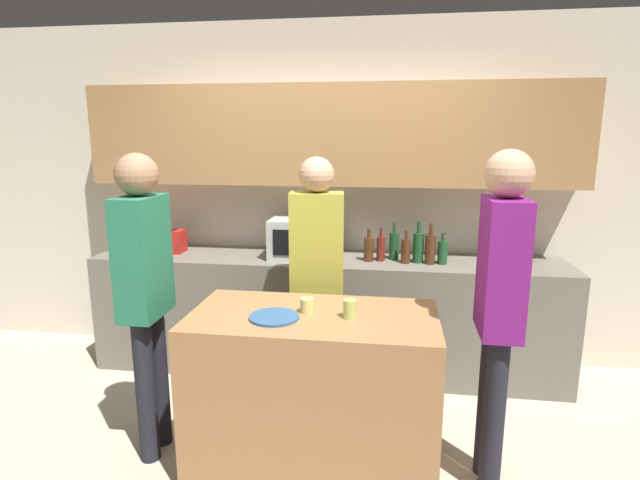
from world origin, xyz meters
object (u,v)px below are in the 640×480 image
(bottle_3, at_px, (406,250))
(cup_0, at_px, (307,306))
(bottle_4, at_px, (418,247))
(person_center, at_px, (145,281))
(bottle_5, at_px, (430,249))
(plate_on_island, at_px, (274,317))
(microwave, at_px, (305,238))
(bottle_1, at_px, (381,248))
(potted_plant, at_px, (520,238))
(bottle_2, at_px, (394,245))
(cup_1, at_px, (350,309))
(person_left, at_px, (500,293))
(bottle_6, at_px, (443,252))
(person_right, at_px, (317,264))
(toaster, at_px, (168,241))

(bottle_3, bearing_deg, cup_0, -115.88)
(bottle_4, distance_m, person_center, 1.93)
(bottle_5, bearing_deg, bottle_3, -179.60)
(plate_on_island, bearing_deg, person_center, 173.38)
(microwave, bearing_deg, bottle_1, -3.53)
(potted_plant, height_order, bottle_3, potted_plant)
(microwave, height_order, bottle_2, microwave)
(bottle_4, relative_size, bottle_5, 1.03)
(bottle_5, xyz_separation_m, cup_1, (-0.48, -1.17, -0.07))
(bottle_1, height_order, cup_1, bottle_1)
(bottle_2, xyz_separation_m, cup_1, (-0.22, -1.27, -0.07))
(plate_on_island, bearing_deg, person_left, 4.02)
(plate_on_island, relative_size, cup_0, 3.29)
(bottle_6, height_order, plate_on_island, bottle_6)
(bottle_6, xyz_separation_m, cup_1, (-0.58, -1.18, -0.05))
(bottle_5, distance_m, person_right, 0.93)
(plate_on_island, relative_size, person_center, 0.15)
(person_right, bearing_deg, bottle_3, -144.25)
(bottle_1, bearing_deg, potted_plant, 2.15)
(bottle_3, bearing_deg, person_left, -69.45)
(bottle_1, bearing_deg, bottle_3, -13.56)
(microwave, distance_m, bottle_4, 0.86)
(plate_on_island, height_order, person_right, person_right)
(person_center, xyz_separation_m, person_right, (0.87, 0.61, -0.03))
(bottle_3, xyz_separation_m, bottle_5, (0.17, 0.00, 0.02))
(bottle_3, xyz_separation_m, person_right, (-0.58, -0.54, 0.02))
(person_center, bearing_deg, microwave, 150.48)
(cup_1, xyz_separation_m, person_center, (-1.14, 0.03, 0.10))
(bottle_5, bearing_deg, toaster, 177.76)
(bottle_6, relative_size, person_right, 0.14)
(cup_0, xyz_separation_m, person_center, (-0.90, -0.02, 0.11))
(plate_on_island, distance_m, person_right, 0.71)
(toaster, relative_size, person_center, 0.15)
(cup_0, height_order, person_right, person_right)
(person_right, bearing_deg, cup_0, 86.73)
(microwave, xyz_separation_m, bottle_2, (0.68, 0.03, -0.04))
(cup_1, xyz_separation_m, person_right, (-0.27, 0.63, 0.07))
(bottle_4, bearing_deg, potted_plant, 4.09)
(bottle_3, height_order, plate_on_island, bottle_3)
(toaster, height_order, plate_on_island, toaster)
(potted_plant, relative_size, bottle_2, 1.39)
(bottle_5, distance_m, person_left, 1.18)
(bottle_3, xyz_separation_m, bottle_6, (0.26, 0.01, -0.01))
(bottle_1, xyz_separation_m, bottle_6, (0.45, -0.03, -0.01))
(potted_plant, distance_m, bottle_1, 1.00)
(cup_1, bearing_deg, potted_plant, 48.09)
(bottle_2, distance_m, cup_1, 1.30)
(toaster, xyz_separation_m, bottle_1, (1.70, -0.04, 0.01))
(bottle_5, height_order, cup_0, bottle_5)
(bottle_3, bearing_deg, potted_plant, 5.74)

